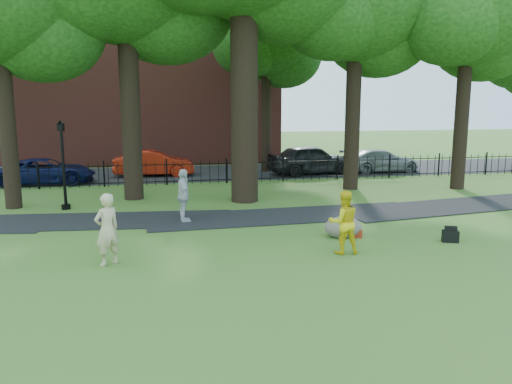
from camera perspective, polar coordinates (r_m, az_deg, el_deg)
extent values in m
plane|color=#3E6D26|center=(14.05, 4.04, -6.35)|extent=(120.00, 120.00, 0.00)
cube|color=black|center=(17.95, 3.68, -2.75)|extent=(36.07, 3.85, 0.03)
cube|color=black|center=(29.47, -4.56, 2.21)|extent=(80.00, 7.00, 0.02)
cube|color=black|center=(25.41, -3.41, 3.31)|extent=(44.00, 0.04, 0.04)
cube|color=black|center=(25.52, -3.39, 1.44)|extent=(44.00, 0.04, 0.04)
cube|color=brown|center=(37.02, -12.67, 12.87)|extent=(18.00, 8.00, 12.00)
cylinder|color=black|center=(20.36, -1.36, 13.62)|extent=(1.10, 1.10, 10.50)
cylinder|color=black|center=(21.12, -26.69, 8.65)|extent=(0.60, 0.60, 7.70)
ellipsoid|color=#13370F|center=(21.76, -23.22, 16.77)|extent=(4.80, 4.80, 4.08)
cylinder|color=black|center=(21.48, -14.25, 11.26)|extent=(0.80, 0.80, 9.10)
ellipsoid|color=#13370F|center=(22.76, -10.21, 20.21)|extent=(5.76, 5.76, 4.90)
cylinder|color=black|center=(23.83, 11.05, 10.37)|extent=(0.70, 0.70, 8.40)
ellipsoid|color=#13370F|center=(25.44, 13.77, 17.56)|extent=(5.28, 5.28, 4.49)
ellipsoid|color=#13370F|center=(23.08, 8.84, 19.75)|extent=(4.95, 4.95, 4.21)
cylinder|color=black|center=(25.35, 22.55, 9.38)|extent=(0.64, 0.64, 8.05)
ellipsoid|color=#13370F|center=(25.72, 23.21, 18.88)|extent=(6.20, 6.20, 5.27)
ellipsoid|color=#13370F|center=(26.98, 24.58, 15.85)|extent=(4.96, 4.96, 4.22)
ellipsoid|color=#13370F|center=(24.43, 21.46, 17.87)|extent=(4.65, 4.65, 3.95)
imported|color=#CCB68C|center=(12.86, -16.65, -4.12)|extent=(0.79, 0.74, 1.81)
imported|color=yellow|center=(13.49, 9.99, -3.41)|extent=(0.87, 0.70, 1.71)
imported|color=#BCBCC1|center=(16.97, -8.28, -0.44)|extent=(0.51, 1.09, 1.82)
ellipsoid|color=slate|center=(15.33, 9.90, -3.79)|extent=(1.26, 1.01, 0.68)
cylinder|color=black|center=(20.19, -21.13, 2.30)|extent=(0.11, 0.11, 2.98)
cylinder|color=black|center=(20.40, -20.88, -1.59)|extent=(0.33, 0.33, 0.19)
cube|color=black|center=(20.06, -21.42, 6.91)|extent=(0.26, 0.26, 0.28)
cone|color=black|center=(20.05, -21.45, 7.44)|extent=(0.30, 0.30, 0.15)
cube|color=black|center=(15.60, 21.33, -4.73)|extent=(0.52, 0.43, 0.34)
cube|color=maroon|center=(15.35, 11.47, -4.70)|extent=(0.37, 0.31, 0.22)
imported|color=#A31D0C|center=(28.46, -11.59, 3.23)|extent=(4.44, 1.69, 1.45)
imported|color=#0C1340|center=(27.16, -22.86, 2.19)|extent=(4.72, 2.22, 1.31)
imported|color=black|center=(28.87, 6.33, 3.72)|extent=(5.17, 2.52, 1.70)
imported|color=gray|center=(30.50, 14.04, 3.47)|extent=(4.66, 1.97, 1.34)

